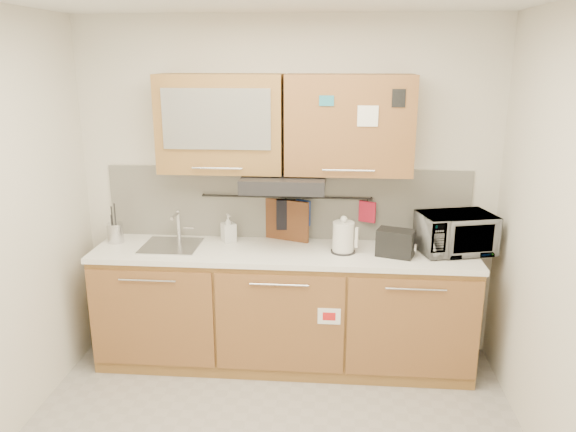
# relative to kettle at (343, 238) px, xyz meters

# --- Properties ---
(wall_back) EXTENTS (3.20, 0.00, 3.20)m
(wall_back) POSITION_rel_kettle_xyz_m (-0.44, 0.32, 0.27)
(wall_back) COLOR silver
(wall_back) RESTS_ON ground
(base_cabinet) EXTENTS (2.80, 0.64, 0.88)m
(base_cabinet) POSITION_rel_kettle_xyz_m (-0.44, 0.01, -0.62)
(base_cabinet) COLOR olive
(base_cabinet) RESTS_ON floor
(countertop) EXTENTS (2.82, 0.62, 0.04)m
(countertop) POSITION_rel_kettle_xyz_m (-0.44, 0.01, -0.13)
(countertop) COLOR white
(countertop) RESTS_ON base_cabinet
(backsplash) EXTENTS (2.80, 0.02, 0.56)m
(backsplash) POSITION_rel_kettle_xyz_m (-0.44, 0.31, 0.17)
(backsplash) COLOR silver
(backsplash) RESTS_ON countertop
(upper_cabinets) EXTENTS (1.82, 0.37, 0.70)m
(upper_cabinets) POSITION_rel_kettle_xyz_m (-0.45, 0.15, 0.80)
(upper_cabinets) COLOR olive
(upper_cabinets) RESTS_ON wall_back
(range_hood) EXTENTS (0.60, 0.46, 0.10)m
(range_hood) POSITION_rel_kettle_xyz_m (-0.44, 0.07, 0.39)
(range_hood) COLOR black
(range_hood) RESTS_ON upper_cabinets
(sink) EXTENTS (0.42, 0.40, 0.26)m
(sink) POSITION_rel_kettle_xyz_m (-1.29, 0.03, -0.11)
(sink) COLOR silver
(sink) RESTS_ON countertop
(utensil_rail) EXTENTS (1.30, 0.02, 0.02)m
(utensil_rail) POSITION_rel_kettle_xyz_m (-0.44, 0.27, 0.23)
(utensil_rail) COLOR black
(utensil_rail) RESTS_ON backsplash
(utensil_crock) EXTENTS (0.14, 0.14, 0.30)m
(utensil_crock) POSITION_rel_kettle_xyz_m (-1.74, 0.09, -0.03)
(utensil_crock) COLOR silver
(utensil_crock) RESTS_ON countertop
(kettle) EXTENTS (0.21, 0.19, 0.28)m
(kettle) POSITION_rel_kettle_xyz_m (0.00, 0.00, 0.00)
(kettle) COLOR silver
(kettle) RESTS_ON countertop
(toaster) EXTENTS (0.29, 0.23, 0.19)m
(toaster) POSITION_rel_kettle_xyz_m (0.37, -0.04, -0.01)
(toaster) COLOR black
(toaster) RESTS_ON countertop
(microwave) EXTENTS (0.59, 0.47, 0.29)m
(microwave) POSITION_rel_kettle_xyz_m (0.81, 0.08, 0.03)
(microwave) COLOR #999999
(microwave) RESTS_ON countertop
(soap_bottle) EXTENTS (0.13, 0.14, 0.22)m
(soap_bottle) POSITION_rel_kettle_xyz_m (-0.88, 0.18, -0.00)
(soap_bottle) COLOR #999999
(soap_bottle) RESTS_ON countertop
(cutting_board) EXTENTS (0.37, 0.16, 0.48)m
(cutting_board) POSITION_rel_kettle_xyz_m (-0.45, 0.26, -0.03)
(cutting_board) COLOR brown
(cutting_board) RESTS_ON utensil_rail
(oven_mitt) EXTENTS (0.12, 0.07, 0.20)m
(oven_mitt) POSITION_rel_kettle_xyz_m (-0.31, 0.26, 0.11)
(oven_mitt) COLOR navy
(oven_mitt) RESTS_ON utensil_rail
(dark_pouch) EXTENTS (0.15, 0.05, 0.23)m
(dark_pouch) POSITION_rel_kettle_xyz_m (-0.44, 0.26, 0.09)
(dark_pouch) COLOR black
(dark_pouch) RESTS_ON utensil_rail
(pot_holder) EXTENTS (0.13, 0.07, 0.16)m
(pot_holder) POSITION_rel_kettle_xyz_m (0.18, 0.26, 0.13)
(pot_holder) COLOR #AD172D
(pot_holder) RESTS_ON utensil_rail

